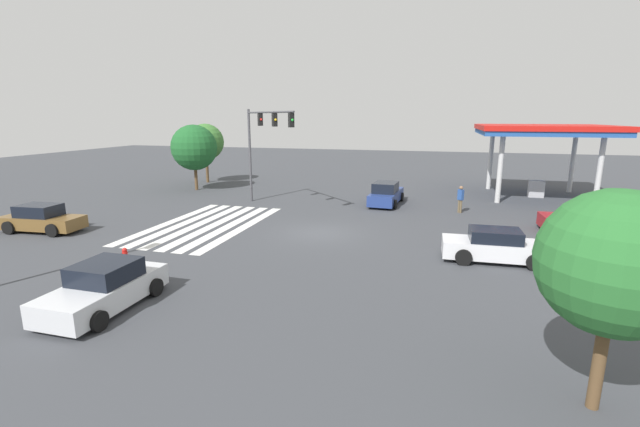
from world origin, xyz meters
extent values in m
plane|color=#3D3F44|center=(0.00, 0.00, 0.00)|extent=(118.09, 118.09, 0.00)
cube|color=silver|center=(0.00, -9.28, 0.00)|extent=(10.49, 0.60, 0.01)
cube|color=silver|center=(0.00, -8.33, 0.00)|extent=(10.49, 0.60, 0.01)
cube|color=silver|center=(0.00, -7.38, 0.00)|extent=(10.49, 0.60, 0.01)
cube|color=silver|center=(0.00, -6.43, 0.00)|extent=(10.49, 0.60, 0.01)
cube|color=silver|center=(0.00, -5.48, 0.00)|extent=(10.49, 0.60, 0.01)
cube|color=silver|center=(0.00, -4.53, 0.00)|extent=(10.49, 0.60, 0.01)
cylinder|color=#47474C|center=(-7.37, -7.37, 3.35)|extent=(0.18, 0.18, 6.71)
cylinder|color=#47474C|center=(-4.75, -4.75, 6.46)|extent=(5.31, 5.31, 0.12)
cube|color=black|center=(-5.80, -5.80, 5.99)|extent=(0.40, 0.40, 0.84)
sphere|color=red|center=(-5.69, -5.69, 5.99)|extent=(0.16, 0.16, 0.16)
cube|color=black|center=(-4.10, -4.10, 5.99)|extent=(0.40, 0.40, 0.84)
sphere|color=gold|center=(-3.99, -3.99, 5.99)|extent=(0.16, 0.16, 0.16)
cube|color=black|center=(-2.40, -2.40, 5.99)|extent=(0.40, 0.40, 0.84)
sphere|color=green|center=(-2.29, -2.29, 5.99)|extent=(0.16, 0.16, 0.16)
cube|color=navy|center=(-8.84, 2.51, 0.56)|extent=(4.86, 2.10, 0.76)
cube|color=black|center=(-8.47, 2.48, 1.29)|extent=(2.23, 1.72, 0.70)
cylinder|color=black|center=(-10.38, 1.74, 0.33)|extent=(0.67, 0.27, 0.65)
cylinder|color=black|center=(-10.24, 3.51, 0.33)|extent=(0.67, 0.27, 0.65)
cylinder|color=black|center=(-7.45, 1.51, 0.33)|extent=(0.67, 0.27, 0.65)
cylinder|color=black|center=(-7.31, 3.29, 0.33)|extent=(0.67, 0.27, 0.65)
cube|color=silver|center=(2.48, 8.63, 0.56)|extent=(1.77, 4.56, 0.73)
cube|color=black|center=(2.48, 8.54, 1.18)|extent=(1.54, 2.14, 0.52)
cylinder|color=black|center=(1.60, 10.01, 0.35)|extent=(0.24, 0.70, 0.70)
cylinder|color=black|center=(3.28, 10.06, 0.35)|extent=(0.24, 0.70, 0.70)
cylinder|color=black|center=(1.68, 7.21, 0.35)|extent=(0.24, 0.70, 0.70)
cylinder|color=black|center=(3.36, 7.26, 0.35)|extent=(0.24, 0.70, 0.70)
cube|color=brown|center=(3.78, -14.76, 0.53)|extent=(1.96, 4.50, 0.68)
cube|color=black|center=(3.79, -14.89, 1.19)|extent=(1.62, 2.16, 0.63)
cylinder|color=black|center=(2.84, -13.46, 0.35)|extent=(0.27, 0.72, 0.71)
cylinder|color=black|center=(4.52, -13.34, 0.35)|extent=(0.27, 0.72, 0.71)
cylinder|color=black|center=(3.04, -16.17, 0.35)|extent=(0.27, 0.72, 0.71)
cylinder|color=black|center=(4.72, -16.05, 0.35)|extent=(0.27, 0.72, 0.71)
cube|color=silver|center=(10.91, -4.34, 0.55)|extent=(4.28, 1.91, 0.75)
cube|color=black|center=(10.75, -4.34, 1.23)|extent=(1.85, 1.70, 0.61)
cylinder|color=black|center=(12.24, -3.39, 0.31)|extent=(0.63, 0.22, 0.63)
cylinder|color=black|center=(12.22, -5.31, 0.31)|extent=(0.63, 0.22, 0.63)
cylinder|color=black|center=(9.59, -3.37, 0.31)|extent=(0.63, 0.22, 0.63)
cylinder|color=black|center=(9.58, -5.29, 0.31)|extent=(0.63, 0.22, 0.63)
cube|color=maroon|center=(-3.87, 14.02, 0.54)|extent=(2.01, 4.79, 0.72)
cube|color=black|center=(-3.88, 14.34, 1.20)|extent=(1.74, 2.76, 0.60)
cylinder|color=black|center=(-2.88, 12.60, 0.33)|extent=(0.25, 0.66, 0.65)
cylinder|color=black|center=(-4.72, 12.52, 0.33)|extent=(0.25, 0.66, 0.65)
cylinder|color=black|center=(-3.01, 15.52, 0.33)|extent=(0.25, 0.66, 0.65)
cylinder|color=black|center=(-4.85, 15.44, 0.33)|extent=(0.25, 0.66, 0.65)
cube|color=#23519E|center=(-14.75, 13.51, 5.02)|extent=(9.07, 9.07, 0.35)
cube|color=red|center=(-14.75, 13.51, 5.38)|extent=(9.25, 9.25, 0.36)
cube|color=#B2B2B7|center=(-14.75, 13.51, 0.65)|extent=(0.70, 1.10, 1.30)
cylinder|color=silver|center=(-17.93, 10.34, 2.42)|extent=(0.36, 0.36, 4.85)
cylinder|color=silver|center=(-11.58, 10.34, 2.42)|extent=(0.36, 0.36, 4.85)
cylinder|color=silver|center=(-17.93, 16.69, 2.42)|extent=(0.36, 0.36, 4.85)
cylinder|color=silver|center=(-11.58, 16.69, 2.42)|extent=(0.36, 0.36, 4.85)
cylinder|color=brown|center=(-7.21, 7.58, 0.43)|extent=(0.14, 0.14, 0.86)
cylinder|color=brown|center=(-7.33, 7.47, 0.43)|extent=(0.14, 0.14, 0.86)
cube|color=#284C93|center=(-7.27, 7.53, 1.20)|extent=(0.41, 0.41, 0.68)
sphere|color=#8C6647|center=(-7.27, 7.53, 1.66)|extent=(0.23, 0.23, 0.23)
cylinder|color=brown|center=(-14.82, -15.31, 1.20)|extent=(0.26, 0.26, 2.40)
sphere|color=#3D7533|center=(-14.82, -15.31, 3.84)|extent=(3.40, 3.40, 3.40)
cylinder|color=brown|center=(-10.67, -14.00, 1.00)|extent=(0.26, 0.26, 1.99)
sphere|color=#1E5B28|center=(-10.67, -14.00, 3.62)|extent=(3.83, 3.83, 3.83)
cylinder|color=brown|center=(12.20, 9.53, 1.02)|extent=(0.26, 0.26, 2.03)
sphere|color=#286B2D|center=(12.20, 9.53, 3.32)|extent=(3.02, 3.02, 3.02)
cylinder|color=red|center=(7.43, -6.39, 0.35)|extent=(0.22, 0.22, 0.70)
sphere|color=red|center=(7.43, -6.39, 0.76)|extent=(0.20, 0.20, 0.20)
camera|label=1|loc=(21.64, 5.98, 6.19)|focal=24.00mm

